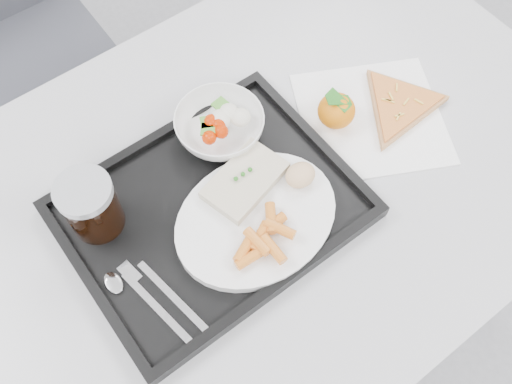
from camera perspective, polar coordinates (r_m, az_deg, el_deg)
table at (r=1.02m, az=0.33°, el=-0.40°), size 1.20×0.80×0.75m
chair at (r=1.60m, az=-23.90°, el=15.08°), size 0.43×0.43×0.93m
tray at (r=0.92m, az=-4.49°, el=-1.84°), size 0.45×0.35×0.03m
dinner_plate at (r=0.90m, az=-0.01°, el=-2.72°), size 0.27×0.27×0.02m
fish_fillet at (r=0.91m, az=-1.11°, el=1.18°), size 0.15×0.11×0.03m
bread_roll at (r=0.91m, az=4.45°, el=1.70°), size 0.06×0.06×0.03m
salad_bowl at (r=0.97m, az=-3.66°, el=6.62°), size 0.15×0.15×0.05m
cola_glass at (r=0.89m, az=-16.20°, el=-1.29°), size 0.09×0.09×0.11m
cutlery at (r=0.88m, az=-11.08°, el=-9.87°), size 0.09×0.17×0.01m
napkin at (r=1.05m, az=11.44°, el=7.26°), size 0.33×0.33×0.00m
tangerine at (r=1.00m, az=8.04°, el=8.06°), size 0.08×0.08×0.07m
pizza_slice at (r=1.06m, az=14.15°, el=8.44°), size 0.28×0.28×0.02m
carrot_pile at (r=0.86m, az=0.78°, el=-4.61°), size 0.11×0.09×0.03m
salad_contents at (r=0.97m, az=-3.36°, el=7.13°), size 0.10×0.07×0.03m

